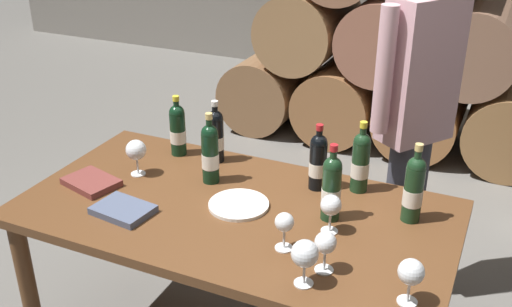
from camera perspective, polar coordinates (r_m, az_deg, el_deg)
name	(u,v)px	position (r m, az deg, el deg)	size (l,w,h in m)	color
barrel_stack	(388,49)	(4.66, 12.50, 9.71)	(2.49, 0.90, 1.69)	brown
dining_table	(235,228)	(2.40, -1.99, -7.10)	(1.70, 0.90, 0.76)	brown
wine_bottle_0	(331,187)	(2.24, 7.23, -3.24)	(0.07, 0.07, 0.31)	#19381E
wine_bottle_1	(414,188)	(2.28, 14.86, -3.24)	(0.07, 0.07, 0.32)	#19381E
wine_bottle_2	(216,135)	(2.67, -3.88, 1.75)	(0.07, 0.07, 0.29)	black
wine_bottle_3	(318,161)	(2.45, 5.96, -0.72)	(0.07, 0.07, 0.29)	black
wine_bottle_4	(361,161)	(2.45, 9.98, -0.76)	(0.07, 0.07, 0.31)	#19381E
wine_bottle_5	(210,153)	(2.49, -4.41, 0.07)	(0.07, 0.07, 0.31)	black
wine_bottle_6	(178,129)	(2.75, -7.50, 2.32)	(0.07, 0.07, 0.29)	black
wine_glass_0	(331,206)	(2.17, 7.18, -5.04)	(0.08, 0.08, 0.15)	white
wine_glass_1	(305,255)	(1.90, 4.70, -9.61)	(0.09, 0.09, 0.16)	white
wine_glass_2	(284,224)	(2.06, 2.74, -6.75)	(0.07, 0.07, 0.14)	white
wine_glass_3	(136,151)	(2.60, -11.41, 0.26)	(0.09, 0.09, 0.16)	white
wine_glass_4	(411,273)	(1.88, 14.62, -11.02)	(0.08, 0.08, 0.16)	white
wine_glass_5	(325,244)	(1.97, 6.67, -8.61)	(0.07, 0.07, 0.15)	white
tasting_notebook	(123,210)	(2.37, -12.60, -5.28)	(0.22, 0.16, 0.03)	#4C5670
leather_ledger	(91,182)	(2.60, -15.49, -2.66)	(0.22, 0.16, 0.03)	brown
serving_plate	(239,205)	(2.36, -1.66, -4.93)	(0.24, 0.24, 0.01)	white
sommelier_presenting	(417,99)	(2.74, 15.19, 5.08)	(0.33, 0.42, 1.72)	#383842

